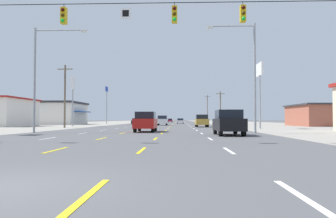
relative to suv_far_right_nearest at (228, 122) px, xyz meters
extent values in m
plane|color=#4C4C4F|center=(-7.14, 46.77, -1.03)|extent=(572.00, 572.00, 0.00)
cube|color=gray|center=(-31.89, 46.77, -1.02)|extent=(28.00, 440.00, 0.01)
cube|color=gray|center=(17.61, 46.77, -1.02)|extent=(28.00, 440.00, 0.01)
cube|color=white|center=(-12.39, -4.73, -1.02)|extent=(0.14, 2.60, 0.01)
cube|color=white|center=(-12.39, 2.77, -1.02)|extent=(0.14, 2.60, 0.01)
cube|color=white|center=(-12.39, 10.27, -1.02)|extent=(0.14, 2.60, 0.01)
cube|color=white|center=(-12.39, 17.77, -1.02)|extent=(0.14, 2.60, 0.01)
cube|color=white|center=(-12.39, 25.27, -1.02)|extent=(0.14, 2.60, 0.01)
cube|color=white|center=(-12.39, 32.77, -1.02)|extent=(0.14, 2.60, 0.01)
cube|color=white|center=(-12.39, 40.27, -1.02)|extent=(0.14, 2.60, 0.01)
cube|color=white|center=(-12.39, 47.77, -1.02)|extent=(0.14, 2.60, 0.01)
cube|color=white|center=(-12.39, 55.27, -1.02)|extent=(0.14, 2.60, 0.01)
cube|color=white|center=(-12.39, 62.77, -1.02)|extent=(0.14, 2.60, 0.01)
cube|color=white|center=(-12.39, 70.27, -1.02)|extent=(0.14, 2.60, 0.01)
cube|color=white|center=(-12.39, 77.77, -1.02)|extent=(0.14, 2.60, 0.01)
cube|color=white|center=(-12.39, 85.27, -1.02)|extent=(0.14, 2.60, 0.01)
cube|color=white|center=(-12.39, 92.77, -1.02)|extent=(0.14, 2.60, 0.01)
cube|color=white|center=(-12.39, 100.27, -1.02)|extent=(0.14, 2.60, 0.01)
cube|color=white|center=(-12.39, 107.77, -1.02)|extent=(0.14, 2.60, 0.01)
cube|color=white|center=(-12.39, 115.27, -1.02)|extent=(0.14, 2.60, 0.01)
cube|color=white|center=(-12.39, 122.77, -1.02)|extent=(0.14, 2.60, 0.01)
cube|color=white|center=(-12.39, 130.27, -1.02)|extent=(0.14, 2.60, 0.01)
cube|color=white|center=(-12.39, 137.77, -1.02)|extent=(0.14, 2.60, 0.01)
cube|color=white|center=(-12.39, 145.27, -1.02)|extent=(0.14, 2.60, 0.01)
cube|color=white|center=(-12.39, 152.77, -1.02)|extent=(0.14, 2.60, 0.01)
cube|color=white|center=(-12.39, 160.27, -1.02)|extent=(0.14, 2.60, 0.01)
cube|color=white|center=(-12.39, 167.77, -1.02)|extent=(0.14, 2.60, 0.01)
cube|color=white|center=(-12.39, 175.27, -1.02)|extent=(0.14, 2.60, 0.01)
cube|color=white|center=(-12.39, 182.77, -1.02)|extent=(0.14, 2.60, 0.01)
cube|color=white|center=(-12.39, 190.27, -1.02)|extent=(0.14, 2.60, 0.01)
cube|color=white|center=(-12.39, 197.77, -1.02)|extent=(0.14, 2.60, 0.01)
cube|color=yellow|center=(-8.89, -12.23, -1.02)|extent=(0.14, 2.60, 0.01)
cube|color=yellow|center=(-8.89, -4.73, -1.02)|extent=(0.14, 2.60, 0.01)
cube|color=yellow|center=(-8.89, 2.77, -1.02)|extent=(0.14, 2.60, 0.01)
cube|color=yellow|center=(-8.89, 10.27, -1.02)|extent=(0.14, 2.60, 0.01)
cube|color=yellow|center=(-8.89, 17.77, -1.02)|extent=(0.14, 2.60, 0.01)
cube|color=yellow|center=(-8.89, 25.27, -1.02)|extent=(0.14, 2.60, 0.01)
cube|color=yellow|center=(-8.89, 32.77, -1.02)|extent=(0.14, 2.60, 0.01)
cube|color=yellow|center=(-8.89, 40.27, -1.02)|extent=(0.14, 2.60, 0.01)
cube|color=yellow|center=(-8.89, 47.77, -1.02)|extent=(0.14, 2.60, 0.01)
cube|color=yellow|center=(-8.89, 55.27, -1.02)|extent=(0.14, 2.60, 0.01)
cube|color=yellow|center=(-8.89, 62.77, -1.02)|extent=(0.14, 2.60, 0.01)
cube|color=yellow|center=(-8.89, 70.27, -1.02)|extent=(0.14, 2.60, 0.01)
cube|color=yellow|center=(-8.89, 77.77, -1.02)|extent=(0.14, 2.60, 0.01)
cube|color=yellow|center=(-8.89, 85.27, -1.02)|extent=(0.14, 2.60, 0.01)
cube|color=yellow|center=(-8.89, 92.77, -1.02)|extent=(0.14, 2.60, 0.01)
cube|color=yellow|center=(-8.89, 100.27, -1.02)|extent=(0.14, 2.60, 0.01)
cube|color=yellow|center=(-8.89, 107.77, -1.02)|extent=(0.14, 2.60, 0.01)
cube|color=yellow|center=(-8.89, 115.27, -1.02)|extent=(0.14, 2.60, 0.01)
cube|color=yellow|center=(-8.89, 122.77, -1.02)|extent=(0.14, 2.60, 0.01)
cube|color=yellow|center=(-8.89, 130.27, -1.02)|extent=(0.14, 2.60, 0.01)
cube|color=yellow|center=(-8.89, 137.77, -1.02)|extent=(0.14, 2.60, 0.01)
cube|color=yellow|center=(-8.89, 145.27, -1.02)|extent=(0.14, 2.60, 0.01)
cube|color=yellow|center=(-8.89, 152.77, -1.02)|extent=(0.14, 2.60, 0.01)
cube|color=yellow|center=(-8.89, 160.27, -1.02)|extent=(0.14, 2.60, 0.01)
cube|color=yellow|center=(-8.89, 167.77, -1.02)|extent=(0.14, 2.60, 0.01)
cube|color=yellow|center=(-8.89, 175.27, -1.02)|extent=(0.14, 2.60, 0.01)
cube|color=yellow|center=(-8.89, 182.77, -1.02)|extent=(0.14, 2.60, 0.01)
cube|color=yellow|center=(-8.89, 190.27, -1.02)|extent=(0.14, 2.60, 0.01)
cube|color=yellow|center=(-8.89, 197.77, -1.02)|extent=(0.14, 2.60, 0.01)
cube|color=yellow|center=(-5.39, -19.73, -1.02)|extent=(0.14, 2.60, 0.01)
cube|color=yellow|center=(-5.39, -12.23, -1.02)|extent=(0.14, 2.60, 0.01)
cube|color=yellow|center=(-5.39, -4.73, -1.02)|extent=(0.14, 2.60, 0.01)
cube|color=yellow|center=(-5.39, 2.77, -1.02)|extent=(0.14, 2.60, 0.01)
cube|color=yellow|center=(-5.39, 10.27, -1.02)|extent=(0.14, 2.60, 0.01)
cube|color=yellow|center=(-5.39, 17.77, -1.02)|extent=(0.14, 2.60, 0.01)
cube|color=yellow|center=(-5.39, 25.27, -1.02)|extent=(0.14, 2.60, 0.01)
cube|color=yellow|center=(-5.39, 32.77, -1.02)|extent=(0.14, 2.60, 0.01)
cube|color=yellow|center=(-5.39, 40.27, -1.02)|extent=(0.14, 2.60, 0.01)
cube|color=yellow|center=(-5.39, 47.77, -1.02)|extent=(0.14, 2.60, 0.01)
cube|color=yellow|center=(-5.39, 55.27, -1.02)|extent=(0.14, 2.60, 0.01)
cube|color=yellow|center=(-5.39, 62.77, -1.02)|extent=(0.14, 2.60, 0.01)
cube|color=yellow|center=(-5.39, 70.27, -1.02)|extent=(0.14, 2.60, 0.01)
cube|color=yellow|center=(-5.39, 77.77, -1.02)|extent=(0.14, 2.60, 0.01)
cube|color=yellow|center=(-5.39, 85.27, -1.02)|extent=(0.14, 2.60, 0.01)
cube|color=yellow|center=(-5.39, 92.77, -1.02)|extent=(0.14, 2.60, 0.01)
cube|color=yellow|center=(-5.39, 100.27, -1.02)|extent=(0.14, 2.60, 0.01)
cube|color=yellow|center=(-5.39, 107.77, -1.02)|extent=(0.14, 2.60, 0.01)
cube|color=yellow|center=(-5.39, 115.27, -1.02)|extent=(0.14, 2.60, 0.01)
cube|color=yellow|center=(-5.39, 122.77, -1.02)|extent=(0.14, 2.60, 0.01)
cube|color=yellow|center=(-5.39, 130.27, -1.02)|extent=(0.14, 2.60, 0.01)
cube|color=yellow|center=(-5.39, 137.77, -1.02)|extent=(0.14, 2.60, 0.01)
cube|color=yellow|center=(-5.39, 145.27, -1.02)|extent=(0.14, 2.60, 0.01)
cube|color=yellow|center=(-5.39, 152.77, -1.02)|extent=(0.14, 2.60, 0.01)
cube|color=yellow|center=(-5.39, 160.27, -1.02)|extent=(0.14, 2.60, 0.01)
cube|color=yellow|center=(-5.39, 167.77, -1.02)|extent=(0.14, 2.60, 0.01)
cube|color=yellow|center=(-5.39, 175.27, -1.02)|extent=(0.14, 2.60, 0.01)
cube|color=yellow|center=(-5.39, 182.77, -1.02)|extent=(0.14, 2.60, 0.01)
cube|color=yellow|center=(-5.39, 190.27, -1.02)|extent=(0.14, 2.60, 0.01)
cube|color=yellow|center=(-5.39, 197.77, -1.02)|extent=(0.14, 2.60, 0.01)
cube|color=white|center=(-1.89, -19.73, -1.02)|extent=(0.14, 2.60, 0.01)
cube|color=white|center=(-1.89, -12.23, -1.02)|extent=(0.14, 2.60, 0.01)
cube|color=white|center=(-1.89, -4.73, -1.02)|extent=(0.14, 2.60, 0.01)
cube|color=white|center=(-1.89, 2.77, -1.02)|extent=(0.14, 2.60, 0.01)
cube|color=white|center=(-1.89, 10.27, -1.02)|extent=(0.14, 2.60, 0.01)
cube|color=white|center=(-1.89, 17.77, -1.02)|extent=(0.14, 2.60, 0.01)
cube|color=white|center=(-1.89, 25.27, -1.02)|extent=(0.14, 2.60, 0.01)
cube|color=white|center=(-1.89, 32.77, -1.02)|extent=(0.14, 2.60, 0.01)
cube|color=white|center=(-1.89, 40.27, -1.02)|extent=(0.14, 2.60, 0.01)
cube|color=white|center=(-1.89, 47.77, -1.02)|extent=(0.14, 2.60, 0.01)
cube|color=white|center=(-1.89, 55.27, -1.02)|extent=(0.14, 2.60, 0.01)
cube|color=white|center=(-1.89, 62.77, -1.02)|extent=(0.14, 2.60, 0.01)
cube|color=white|center=(-1.89, 70.27, -1.02)|extent=(0.14, 2.60, 0.01)
cube|color=white|center=(-1.89, 77.77, -1.02)|extent=(0.14, 2.60, 0.01)
cube|color=white|center=(-1.89, 85.27, -1.02)|extent=(0.14, 2.60, 0.01)
cube|color=white|center=(-1.89, 92.77, -1.02)|extent=(0.14, 2.60, 0.01)
cube|color=white|center=(-1.89, 100.27, -1.02)|extent=(0.14, 2.60, 0.01)
cube|color=white|center=(-1.89, 107.77, -1.02)|extent=(0.14, 2.60, 0.01)
cube|color=white|center=(-1.89, 115.27, -1.02)|extent=(0.14, 2.60, 0.01)
cube|color=white|center=(-1.89, 122.77, -1.02)|extent=(0.14, 2.60, 0.01)
cube|color=white|center=(-1.89, 130.27, -1.02)|extent=(0.14, 2.60, 0.01)
cube|color=white|center=(-1.89, 137.77, -1.02)|extent=(0.14, 2.60, 0.01)
cube|color=white|center=(-1.89, 145.27, -1.02)|extent=(0.14, 2.60, 0.01)
cube|color=white|center=(-1.89, 152.77, -1.02)|extent=(0.14, 2.60, 0.01)
cube|color=white|center=(-1.89, 160.27, -1.02)|extent=(0.14, 2.60, 0.01)
cube|color=white|center=(-1.89, 167.77, -1.02)|extent=(0.14, 2.60, 0.01)
cube|color=white|center=(-1.89, 175.27, -1.02)|extent=(0.14, 2.60, 0.01)
cube|color=white|center=(-1.89, 182.77, -1.02)|extent=(0.14, 2.60, 0.01)
cube|color=white|center=(-1.89, 190.27, -1.02)|extent=(0.14, 2.60, 0.01)
cube|color=white|center=(-1.89, 197.77, -1.02)|extent=(0.14, 2.60, 0.01)
cylinder|color=black|center=(-7.14, -7.64, 6.71)|extent=(24.96, 0.04, 0.04)
cube|color=white|center=(-6.84, -7.70, 6.12)|extent=(0.60, 0.04, 0.60)
cube|color=black|center=(-6.84, -7.72, 6.12)|extent=(0.36, 0.01, 0.36)
cube|color=gold|center=(-10.31, -7.74, 6.01)|extent=(0.30, 0.34, 0.92)
cylinder|color=black|center=(-10.31, -7.74, 6.59)|extent=(0.03, 0.03, 0.24)
sphere|color=#2F0402|center=(-10.31, -7.92, 6.29)|extent=(0.20, 0.20, 0.20)
sphere|color=#352202|center=(-10.31, -7.92, 5.99)|extent=(0.20, 0.20, 0.20)
sphere|color=green|center=(-10.31, -7.92, 5.69)|extent=(0.20, 0.20, 0.20)
cube|color=gold|center=(-0.38, -7.74, 6.01)|extent=(0.30, 0.34, 0.92)
cylinder|color=black|center=(-0.38, -7.74, 6.59)|extent=(0.03, 0.03, 0.24)
sphere|color=#2F0402|center=(-0.38, -7.92, 6.29)|extent=(0.20, 0.20, 0.20)
sphere|color=#352202|center=(-0.38, -7.92, 5.99)|extent=(0.20, 0.20, 0.20)
sphere|color=green|center=(-0.38, -7.92, 5.69)|extent=(0.20, 0.20, 0.20)
cube|color=gold|center=(-4.12, -7.74, 6.01)|extent=(0.30, 0.34, 0.92)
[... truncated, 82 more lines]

